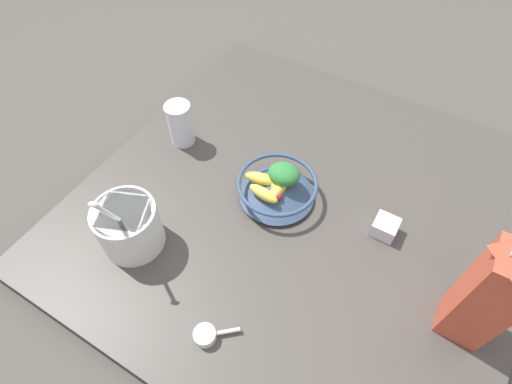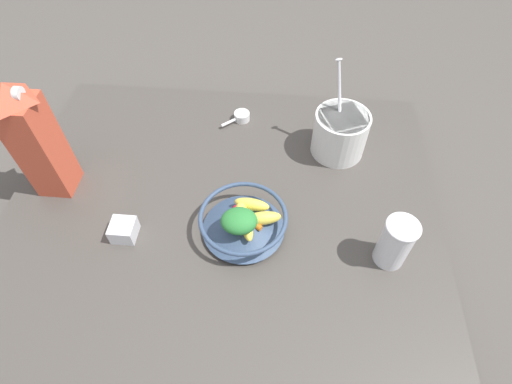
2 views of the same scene
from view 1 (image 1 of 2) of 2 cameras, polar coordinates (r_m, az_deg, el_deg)
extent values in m
plane|color=#4C4742|center=(1.02, 6.20, -2.77)|extent=(6.00, 6.00, 0.00)
cube|color=#47423D|center=(1.00, 6.30, -2.10)|extent=(1.02, 1.02, 0.04)
cylinder|color=#384C6B|center=(0.99, 2.94, -0.52)|extent=(0.10, 0.10, 0.01)
cone|color=#384C6B|center=(0.97, 3.01, 0.43)|extent=(0.19, 0.19, 0.04)
torus|color=#384C6B|center=(0.95, 3.06, 1.23)|extent=(0.20, 0.20, 0.01)
ellipsoid|color=#EFD64C|center=(0.96, 0.68, 1.92)|extent=(0.05, 0.08, 0.03)
ellipsoid|color=#EFD64C|center=(0.95, 3.19, 0.32)|extent=(0.08, 0.03, 0.03)
ellipsoid|color=#EFD64C|center=(0.97, 3.03, 1.78)|extent=(0.08, 0.05, 0.03)
ellipsoid|color=#EFD64C|center=(0.94, 1.08, -0.23)|extent=(0.04, 0.08, 0.03)
cylinder|color=orange|center=(0.96, 2.93, 0.63)|extent=(0.03, 0.04, 0.01)
cylinder|color=orange|center=(0.97, 1.94, 1.69)|extent=(0.03, 0.04, 0.01)
sphere|color=red|center=(0.96, 3.10, 0.70)|extent=(0.01, 0.01, 0.01)
sphere|color=red|center=(0.94, 3.22, -0.69)|extent=(0.02, 0.02, 0.02)
sphere|color=red|center=(0.96, 4.52, 0.88)|extent=(0.01, 0.01, 0.01)
ellipsoid|color=#2D7F38|center=(0.95, 4.03, 2.60)|extent=(0.07, 0.08, 0.04)
cube|color=#CC4C33|center=(0.82, 30.08, -12.87)|extent=(0.08, 0.08, 0.26)
cylinder|color=white|center=(0.91, -17.68, -4.76)|extent=(0.14, 0.14, 0.12)
cylinder|color=white|center=(0.87, -18.44, -3.03)|extent=(0.13, 0.13, 0.02)
cylinder|color=silver|center=(0.83, -19.79, -3.24)|extent=(0.07, 0.04, 0.17)
ellipsoid|color=silver|center=(0.74, -22.26, -1.64)|extent=(0.02, 0.02, 0.01)
cylinder|color=white|center=(1.10, -10.75, 9.55)|extent=(0.07, 0.07, 0.12)
torus|color=white|center=(1.06, -11.23, 11.89)|extent=(0.07, 0.07, 0.01)
cube|color=silver|center=(0.96, 17.95, -4.79)|extent=(0.05, 0.05, 0.04)
cube|color=brown|center=(0.97, 17.86, -4.99)|extent=(0.05, 0.05, 0.02)
cylinder|color=white|center=(0.83, -7.32, -19.65)|extent=(0.04, 0.04, 0.02)
cylinder|color=white|center=(0.82, -4.01, -19.22)|extent=(0.04, 0.04, 0.01)
camera|label=2|loc=(1.08, 19.54, 49.17)|focal=28.00mm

